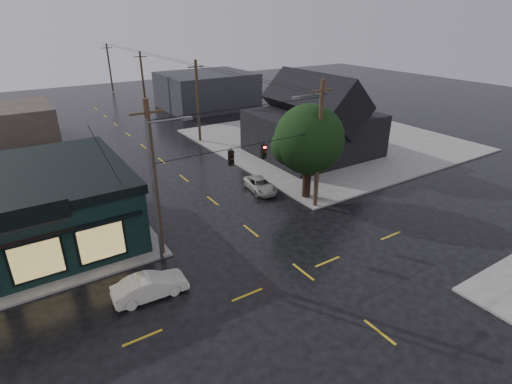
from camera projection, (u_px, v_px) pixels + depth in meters
ground_plane at (303, 272)px, 24.36m from camera, size 160.00×160.00×0.00m
sidewalk_ne at (327, 140)px, 49.55m from camera, size 28.00×28.00×0.15m
ne_building at (314, 114)px, 42.98m from camera, size 12.60×11.60×8.75m
corner_tree at (309, 140)px, 32.05m from camera, size 5.71×5.71×7.87m
utility_pole_nw at (163, 254)px, 26.12m from camera, size 2.00×0.32×10.15m
utility_pole_ne at (315, 207)px, 32.56m from camera, size 2.00×0.32×10.15m
utility_pole_far_a at (200, 142)px, 49.03m from camera, size 2.00×0.32×9.65m
utility_pole_far_b at (146, 111)px, 64.35m from camera, size 2.00×0.32×9.15m
utility_pole_far_c at (113, 92)px, 79.67m from camera, size 2.00×0.32×9.15m
span_signal_assembly at (248, 154)px, 27.05m from camera, size 13.00×0.48×1.23m
streetlight_nw at (162, 261)px, 25.44m from camera, size 5.40×0.30×9.15m
streetlight_ne at (314, 202)px, 33.34m from camera, size 5.40×0.30×9.15m
bg_building_east at (207, 90)px, 65.61m from camera, size 14.00×12.00×5.60m
sedan_cream at (150, 286)px, 22.00m from camera, size 4.14×1.62×1.34m
suv_silver at (260, 185)px, 35.23m from camera, size 2.39×4.25×1.12m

